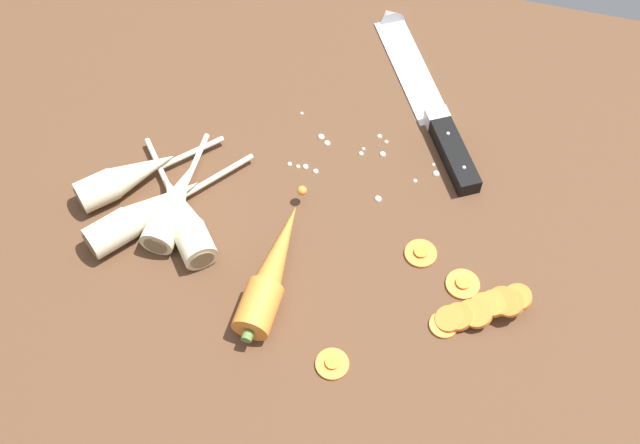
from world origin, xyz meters
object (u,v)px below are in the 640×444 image
parsnip_mid_left (127,177)px  carrot_slice_stray_far (421,253)px  parsnip_front (183,217)px  carrot_slice_stray_mid (332,363)px  carrot_slice_stray_near (463,283)px  whole_carrot (272,271)px  parsnip_mid_right (145,213)px  chefs_knife (422,89)px  parsnip_back (173,206)px  carrot_slice_stack (481,310)px

parsnip_mid_left → carrot_slice_stray_far: 36.63cm
parsnip_front → carrot_slice_stray_mid: bearing=-30.2°
carrot_slice_stray_near → whole_carrot: bearing=-166.2°
parsnip_front → carrot_slice_stray_mid: size_ratio=4.63×
carrot_slice_stray_mid → carrot_slice_stray_near: bearing=48.3°
parsnip_front → parsnip_mid_right: same height
parsnip_mid_left → carrot_slice_stray_far: bearing=-0.2°
parsnip_mid_left → carrot_slice_stray_near: (42.01, -2.90, -1.62)cm
whole_carrot → parsnip_mid_left: 22.44cm
chefs_knife → carrot_slice_stray_near: chefs_knife is taller
parsnip_back → carrot_slice_stack: bearing=-5.7°
whole_carrot → carrot_slice_stack: size_ratio=2.03×
parsnip_mid_right → carrot_slice_stray_mid: size_ratio=5.33×
chefs_knife → carrot_slice_stray_far: (4.88, -25.22, -0.29)cm
whole_carrot → parsnip_mid_right: whole_carrot is taller
parsnip_mid_right → parsnip_back: bearing=33.1°
parsnip_mid_left → parsnip_mid_right: 6.00cm
parsnip_mid_left → carrot_slice_stray_mid: (30.14, -16.20, -1.62)cm
carrot_slice_stray_mid → carrot_slice_stray_far: size_ratio=0.96×
carrot_slice_stray_near → carrot_slice_stray_mid: size_ratio=1.07×
parsnip_mid_right → carrot_slice_stray_near: size_ratio=4.98×
carrot_slice_stack → carrot_slice_stray_near: (-2.36, 3.40, -1.09)cm
chefs_knife → whole_carrot: bearing=-108.0°
carrot_slice_stray_mid → chefs_knife: bearing=87.8°
carrot_slice_stack → carrot_slice_stray_near: carrot_slice_stack is taller
parsnip_mid_right → chefs_knife: bearing=46.9°
chefs_knife → whole_carrot: whole_carrot is taller
parsnip_mid_left → carrot_slice_stack: size_ratio=1.51×
carrot_slice_stray_near → carrot_slice_stray_mid: (-11.87, -13.31, -0.00)cm
carrot_slice_stray_near → carrot_slice_stray_mid: 17.83cm
carrot_slice_stray_near → carrot_slice_stack: bearing=-55.2°
parsnip_back → carrot_slice_stray_far: (29.67, 2.41, -1.62)cm
carrot_slice_stack → carrot_slice_stray_far: carrot_slice_stack is taller
chefs_knife → carrot_slice_stack: bearing=-68.0°
whole_carrot → carrot_slice_stray_mid: size_ratio=5.77×
parsnip_front → whole_carrot: bearing=-19.6°
parsnip_mid_left → parsnip_front: bearing=-23.1°
whole_carrot → parsnip_mid_right: 17.23cm
carrot_slice_stray_near → parsnip_mid_left: bearing=176.1°
parsnip_back → parsnip_mid_right: bearing=-146.9°
parsnip_front → parsnip_mid_left: bearing=156.9°
whole_carrot → carrot_slice_stack: bearing=4.3°
parsnip_back → parsnip_front: bearing=-34.2°
whole_carrot → carrot_slice_stray_near: size_ratio=5.40×
parsnip_front → carrot_slice_stray_near: bearing=1.3°
chefs_knife → carrot_slice_stack: size_ratio=3.04×
parsnip_back → carrot_slice_stack: (37.44, -3.75, -0.53)cm
carrot_slice_stray_near → carrot_slice_stray_far: same height
parsnip_front → carrot_slice_stray_mid: (21.58, -12.55, -1.62)cm
parsnip_mid_left → parsnip_back: (6.93, -2.54, 0.00)cm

